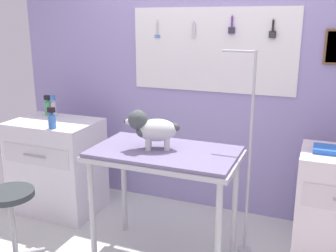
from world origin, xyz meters
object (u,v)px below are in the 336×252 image
object	(u,v)px
grooming_arm	(248,164)
spray_bottle_tall	(52,119)
grooming_table	(164,162)
stool	(10,203)
dog	(151,128)
counter_left	(57,166)

from	to	relation	value
grooming_arm	spray_bottle_tall	distance (m)	1.70
grooming_table	spray_bottle_tall	distance (m)	1.15
grooming_arm	spray_bottle_tall	world-z (taller)	grooming_arm
stool	dog	bearing A→B (deg)	23.33
grooming_table	stool	size ratio (longest dim) A/B	1.94
spray_bottle_tall	dog	bearing A→B (deg)	-9.61
dog	spray_bottle_tall	bearing A→B (deg)	170.39
counter_left	spray_bottle_tall	world-z (taller)	spray_bottle_tall
grooming_table	stool	xyz separation A→B (m)	(-1.09, -0.43, -0.33)
counter_left	grooming_arm	bearing A→B (deg)	-1.44
dog	grooming_table	bearing A→B (deg)	3.08
grooming_table	stool	world-z (taller)	grooming_table
grooming_table	grooming_arm	world-z (taller)	grooming_arm
counter_left	spray_bottle_tall	xyz separation A→B (m)	(0.15, -0.21, 0.52)
grooming_table	spray_bottle_tall	xyz separation A→B (m)	(-1.12, 0.17, 0.17)
stool	spray_bottle_tall	size ratio (longest dim) A/B	2.98
dog	spray_bottle_tall	xyz separation A→B (m)	(-1.02, 0.17, -0.07)
counter_left	dog	bearing A→B (deg)	-18.00
grooming_table	dog	size ratio (longest dim) A/B	2.77
dog	stool	xyz separation A→B (m)	(-0.99, -0.43, -0.58)
grooming_arm	stool	distance (m)	1.83
grooming_table	grooming_arm	distance (m)	0.65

